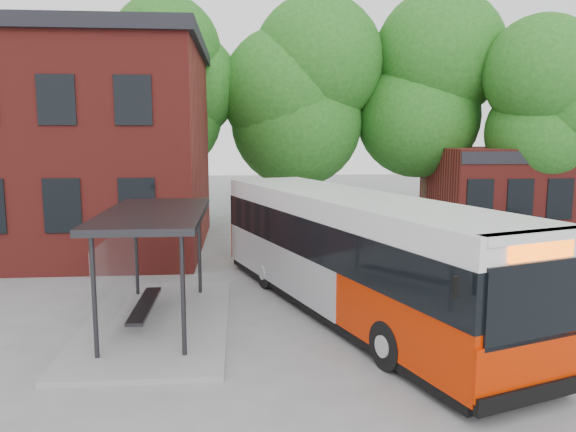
{
  "coord_description": "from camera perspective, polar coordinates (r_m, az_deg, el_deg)",
  "views": [
    {
      "loc": [
        -2.38,
        -14.75,
        4.73
      ],
      "look_at": [
        -0.81,
        3.76,
        2.0
      ],
      "focal_mm": 35.0,
      "sensor_mm": 36.0,
      "label": 1
    }
  ],
  "objects": [
    {
      "name": "bicycle_3",
      "position": [
        27.55,
        20.72,
        -0.97
      ],
      "size": [
        1.8,
        0.9,
        1.04
      ],
      "primitive_type": "imported",
      "rotation": [
        0.0,
        0.0,
        1.32
      ],
      "color": "black",
      "rests_on": "ground"
    },
    {
      "name": "bicycle_1",
      "position": [
        27.87,
        16.12,
        -0.79
      ],
      "size": [
        1.57,
        0.83,
        0.91
      ],
      "primitive_type": "imported",
      "rotation": [
        0.0,
        0.0,
        1.85
      ],
      "color": "black",
      "rests_on": "ground"
    },
    {
      "name": "bicycle_2",
      "position": [
        27.01,
        20.18,
        -1.36
      ],
      "size": [
        1.64,
        0.88,
        0.82
      ],
      "primitive_type": "imported",
      "rotation": [
        0.0,
        0.0,
        1.34
      ],
      "color": "#2D2D35",
      "rests_on": "ground"
    },
    {
      "name": "bicycle_4",
      "position": [
        28.64,
        19.98,
        -0.72
      ],
      "size": [
        1.83,
        0.85,
        0.93
      ],
      "primitive_type": "imported",
      "rotation": [
        0.0,
        0.0,
        1.43
      ],
      "color": "black",
      "rests_on": "ground"
    },
    {
      "name": "tree_3",
      "position": [
        30.86,
        25.29,
        7.4
      ],
      "size": [
        7.04,
        7.04,
        9.28
      ],
      "primitive_type": null,
      "color": "#1D5A18",
      "rests_on": "ground"
    },
    {
      "name": "tree_1",
      "position": [
        31.94,
        1.26,
        9.2
      ],
      "size": [
        7.92,
        7.92,
        10.4
      ],
      "primitive_type": null,
      "color": "#1D5A18",
      "rests_on": "ground"
    },
    {
      "name": "ground",
      "position": [
        15.67,
        4.18,
        -9.23
      ],
      "size": [
        100.0,
        100.0,
        0.0
      ],
      "primitive_type": "plane",
      "color": "slate"
    },
    {
      "name": "bus_shelter",
      "position": [
        14.3,
        -13.28,
        -5.13
      ],
      "size": [
        3.6,
        7.0,
        2.9
      ],
      "primitive_type": null,
      "color": "#2A2A2D",
      "rests_on": "ground"
    },
    {
      "name": "bicycle_extra_0",
      "position": [
        28.05,
        24.82,
        -1.19
      ],
      "size": [
        1.56,
        0.64,
        0.91
      ],
      "primitive_type": "imported",
      "rotation": [
        0.0,
        0.0,
        1.71
      ],
      "color": "navy",
      "rests_on": "ground"
    },
    {
      "name": "tree_0",
      "position": [
        30.97,
        -11.71,
        9.61
      ],
      "size": [
        7.92,
        7.92,
        11.0
      ],
      "primitive_type": null,
      "color": "#1D5A18",
      "rests_on": "ground"
    },
    {
      "name": "bicycle_6",
      "position": [
        27.72,
        22.01,
        -1.13
      ],
      "size": [
        1.83,
        1.06,
        0.91
      ],
      "primitive_type": "imported",
      "rotation": [
        0.0,
        0.0,
        1.29
      ],
      "color": "black",
      "rests_on": "ground"
    },
    {
      "name": "bicycle_7",
      "position": [
        28.4,
        23.73,
        -1.0
      ],
      "size": [
        1.58,
        0.95,
        0.92
      ],
      "primitive_type": "imported",
      "rotation": [
        0.0,
        0.0,
        1.21
      ],
      "color": "black",
      "rests_on": "ground"
    },
    {
      "name": "bicycle_5",
      "position": [
        27.95,
        23.47,
        -1.0
      ],
      "size": [
        1.81,
        0.92,
        1.04
      ],
      "primitive_type": "imported",
      "rotation": [
        0.0,
        0.0,
        1.31
      ],
      "color": "#0C1B4A",
      "rests_on": "ground"
    },
    {
      "name": "bicycle_0",
      "position": [
        26.89,
        14.66,
        -1.06
      ],
      "size": [
        1.84,
        1.18,
        0.91
      ],
      "primitive_type": "imported",
      "rotation": [
        0.0,
        0.0,
        1.93
      ],
      "color": "#380506",
      "rests_on": "ground"
    },
    {
      "name": "shop_row",
      "position": [
        33.71,
        26.26,
        2.85
      ],
      "size": [
        14.0,
        6.2,
        4.0
      ],
      "primitive_type": null,
      "color": "maroon",
      "rests_on": "ground"
    },
    {
      "name": "bike_rail",
      "position": [
        27.73,
        20.1,
        -1.58
      ],
      "size": [
        5.2,
        0.1,
        0.38
      ],
      "primitive_type": null,
      "color": "#2A2A2D",
      "rests_on": "ground"
    },
    {
      "name": "tree_2",
      "position": [
        32.47,
        14.01,
        9.47
      ],
      "size": [
        7.92,
        7.92,
        11.0
      ],
      "primitive_type": null,
      "color": "#1D5A18",
      "rests_on": "ground"
    },
    {
      "name": "city_bus",
      "position": [
        14.94,
        6.29,
        -3.87
      ],
      "size": [
        6.55,
        12.6,
        3.15
      ],
      "primitive_type": null,
      "rotation": [
        0.0,
        0.0,
        0.33
      ],
      "color": "#BE2100",
      "rests_on": "ground"
    }
  ]
}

